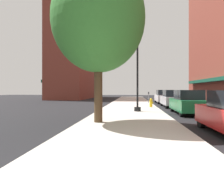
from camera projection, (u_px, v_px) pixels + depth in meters
name	position (u px, v px, depth m)	size (l,w,h in m)	color
ground_plane	(170.00, 106.00, 21.58)	(90.00, 90.00, 0.00)	black
sidewalk_slab	(131.00, 105.00, 22.97)	(4.80, 50.00, 0.12)	#B7B2A8
building_far_background	(76.00, 55.00, 41.96)	(6.80, 18.00, 17.14)	brown
lamppost	(137.00, 69.00, 15.36)	(0.48, 0.48, 5.90)	black
fire_hydrant	(151.00, 103.00, 19.00)	(0.33, 0.26, 0.79)	gold
parking_meter_near	(149.00, 96.00, 24.59)	(0.14, 0.09, 1.31)	slate
tree_near	(98.00, 19.00, 10.21)	(4.51, 4.51, 7.57)	#4C3823
car_green	(188.00, 102.00, 14.56)	(1.80, 4.30, 1.66)	black
car_silver	(172.00, 99.00, 20.34)	(1.80, 4.30, 1.66)	black
car_white	(163.00, 97.00, 26.19)	(1.80, 4.30, 1.66)	black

